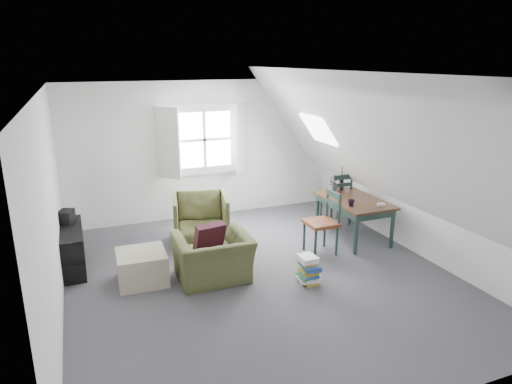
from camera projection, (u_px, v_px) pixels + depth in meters
name	position (u px, v px, depth m)	size (l,w,h in m)	color
floor	(260.00, 276.00, 6.24)	(5.50, 5.50, 0.00)	#47474C
ceiling	(261.00, 89.00, 5.53)	(5.50, 5.50, 0.00)	white
wall_back	(204.00, 150.00, 8.34)	(5.00, 5.00, 0.00)	white
wall_front	(399.00, 281.00, 3.43)	(5.00, 5.00, 0.00)	white
wall_left	(50.00, 211.00, 5.00)	(5.50, 5.50, 0.00)	white
wall_right	(416.00, 171.00, 6.77)	(5.50, 5.50, 0.00)	white
slope_left	(135.00, 158.00, 5.19)	(5.50, 5.50, 0.00)	white
slope_right	(365.00, 140.00, 6.29)	(5.50, 5.50, 0.00)	white
dormer_window	(205.00, 140.00, 8.21)	(1.71, 0.35, 1.30)	white
skylight	(318.00, 130.00, 7.45)	(0.55, 0.75, 0.04)	white
armchair_near	(214.00, 279.00, 6.14)	(0.97, 0.85, 0.63)	#474B27
armchair_far	(202.00, 242.00, 7.41)	(0.85, 0.87, 0.79)	#474B27
throw_pillow	(209.00, 237.00, 6.12)	(0.40, 0.12, 0.40)	#3B101E
ottoman	(142.00, 267.00, 6.03)	(0.63, 0.63, 0.42)	tan
dining_table	(354.00, 204.00, 7.43)	(0.80, 1.34, 0.67)	#372112
demijohn	(332.00, 186.00, 7.72)	(0.20, 0.20, 0.28)	silver
vase_twigs	(341.00, 182.00, 7.89)	(0.08, 0.09, 0.61)	black
cup	(351.00, 206.00, 7.05)	(0.11, 0.11, 0.10)	black
paper_box	(381.00, 204.00, 7.07)	(0.11, 0.07, 0.04)	white
dining_chair_far	(337.00, 197.00, 8.08)	(0.45, 0.45, 0.95)	#5D2813
dining_chair_near	(323.00, 221.00, 6.88)	(0.45, 0.45, 0.95)	#5D2813
media_shelf	(70.00, 251.00, 6.38)	(0.38, 1.15, 0.59)	black
electronics_box	(66.00, 217.00, 6.53)	(0.18, 0.25, 0.20)	black
magazine_stack	(309.00, 269.00, 6.01)	(0.28, 0.33, 0.38)	#B29933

